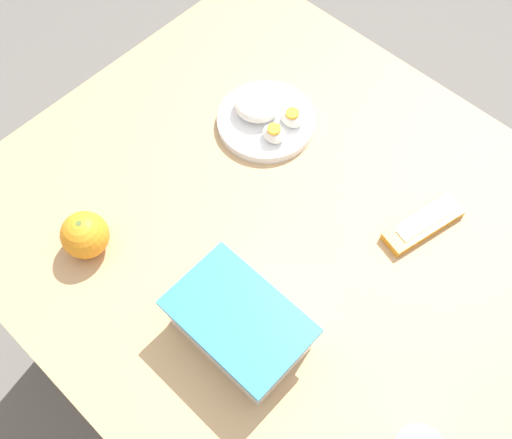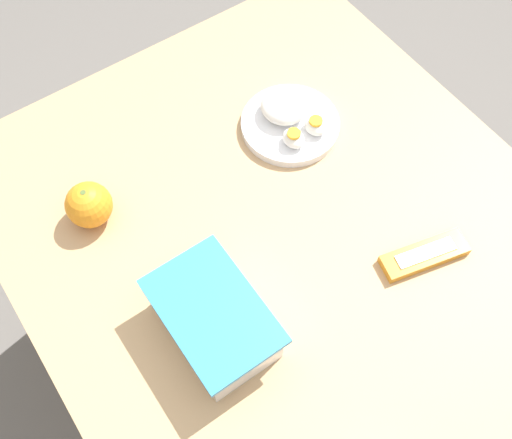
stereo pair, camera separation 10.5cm
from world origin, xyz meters
TOP-DOWN VIEW (x-y plane):
  - ground_plane at (0.00, 0.00)m, footprint 10.00×10.00m
  - table at (0.00, 0.00)m, footprint 1.13×0.93m
  - food_container at (-0.05, 0.21)m, footprint 0.22×0.14m
  - orange_fruit at (0.26, 0.27)m, footprint 0.08×0.08m
  - rice_plate at (0.22, -0.14)m, footprint 0.19×0.19m
  - candy_bar at (-0.15, -0.16)m, footprint 0.08×0.16m

SIDE VIEW (x-z plane):
  - ground_plane at x=0.00m, z-range 0.00..0.00m
  - table at x=0.00m, z-range 0.29..1.06m
  - candy_bar at x=-0.15m, z-range 0.77..0.79m
  - rice_plate at x=0.22m, z-range 0.76..0.82m
  - food_container at x=-0.05m, z-range 0.76..0.85m
  - orange_fruit at x=0.26m, z-range 0.77..0.85m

